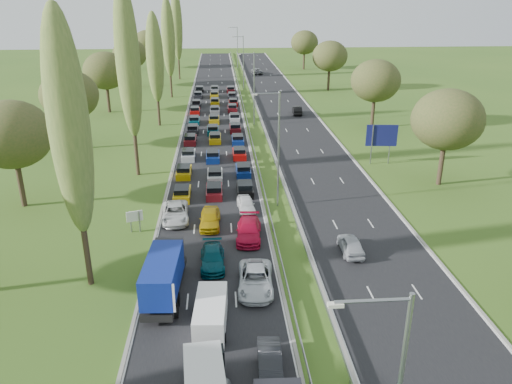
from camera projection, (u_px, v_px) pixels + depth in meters
name	position (u px, v px, depth m)	size (l,w,h in m)	color
ground	(253.00, 122.00, 86.62)	(260.00, 260.00, 0.00)	#34581B
near_carriageway	(214.00, 120.00, 88.47)	(10.50, 215.00, 0.04)	black
far_carriageway	(290.00, 118.00, 89.40)	(10.50, 215.00, 0.04)	black
central_reservation	(252.00, 116.00, 88.74)	(2.36, 215.00, 0.32)	gray
lamp_columns	(254.00, 90.00, 82.56)	(0.18, 140.18, 12.00)	gray
poplar_row	(145.00, 58.00, 69.99)	(2.80, 127.80, 22.44)	#2D2116
woodland_left	(62.00, 100.00, 65.86)	(8.00, 166.00, 11.10)	#2D2116
woodland_right	(393.00, 90.00, 72.77)	(8.00, 153.00, 11.10)	#2D2116
traffic_queue_fill	(214.00, 124.00, 83.61)	(9.04, 68.04, 0.80)	#BF990C
near_car_2	(175.00, 213.00, 48.72)	(2.52, 5.47, 1.52)	silver
near_car_7	(213.00, 258.00, 40.47)	(1.95, 4.79, 1.39)	#053F4C
near_car_8	(210.00, 218.00, 47.40)	(1.90, 4.72, 1.61)	#B18F0B
near_car_9	(270.00, 361.00, 29.12)	(1.39, 3.99, 1.31)	black
near_car_10	(256.00, 280.00, 37.27)	(2.57, 5.58, 1.55)	silver
near_car_11	(249.00, 230.00, 45.04)	(2.18, 5.36, 1.55)	#B30B2E
near_car_12	(246.00, 204.00, 50.89)	(1.63, 4.06, 1.38)	white
far_car_0	(351.00, 245.00, 42.56)	(1.73, 4.31, 1.47)	#AFB2B9
far_car_1	(297.00, 110.00, 92.07)	(1.55, 4.44, 1.46)	black
far_car_2	(257.00, 71.00, 139.12)	(2.66, 5.77, 1.60)	gray
blue_lorry	(164.00, 274.00, 36.13)	(2.26, 8.13, 3.43)	black
white_van_rear	(211.00, 313.00, 32.98)	(1.98, 5.06, 2.03)	white
info_sign	(135.00, 218.00, 46.07)	(1.46, 0.56, 2.10)	gray
direction_sign	(382.00, 137.00, 64.07)	(3.99, 0.51, 5.20)	gray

